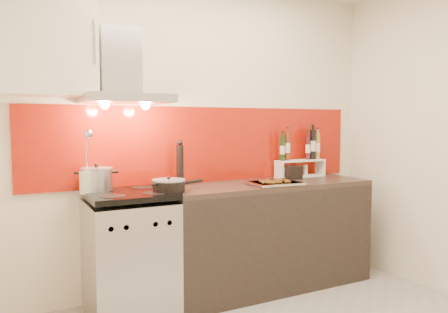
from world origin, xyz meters
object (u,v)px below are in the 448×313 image
pepper_mill (180,164)px  baking_tray (274,183)px  range_stove (130,255)px  counter (268,234)px  saute_pan (170,185)px  stock_pot (97,179)px

pepper_mill → baking_tray: 0.79m
range_stove → baking_tray: (1.18, -0.13, 0.47)m
counter → saute_pan: size_ratio=4.03×
saute_pan → counter: bearing=7.0°
pepper_mill → baking_tray: size_ratio=0.84×
counter → saute_pan: bearing=-173.0°
saute_pan → pepper_mill: size_ratio=1.21×
range_stove → saute_pan: size_ratio=2.04×
stock_pot → range_stove: bearing=-39.3°
stock_pot → pepper_mill: (0.66, 0.01, 0.08)m
stock_pot → baking_tray: (1.37, -0.29, -0.08)m
pepper_mill → range_stove: bearing=-160.0°
baking_tray → pepper_mill: bearing=157.6°
pepper_mill → baking_tray: (0.71, -0.29, -0.16)m
range_stove → counter: (1.20, 0.00, 0.01)m
counter → stock_pot: bearing=173.7°
range_stove → saute_pan: (0.27, -0.11, 0.51)m
saute_pan → baking_tray: 0.91m
stock_pot → saute_pan: 0.54m
range_stove → stock_pot: 0.61m
stock_pot → baking_tray: bearing=-11.8°
saute_pan → pepper_mill: 0.36m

